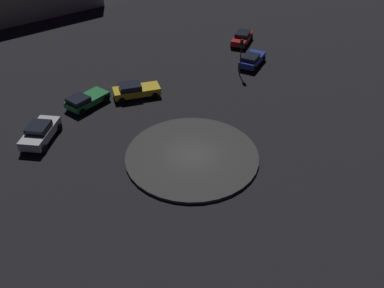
% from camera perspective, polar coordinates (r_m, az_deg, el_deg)
% --- Properties ---
extents(ground_plane, '(118.81, 118.81, 0.00)m').
position_cam_1_polar(ground_plane, '(29.78, -0.00, -1.90)').
color(ground_plane, black).
extents(roundabout_island, '(10.39, 10.39, 0.24)m').
position_cam_1_polar(roundabout_island, '(29.70, -0.00, -1.72)').
color(roundabout_island, '#383838').
rests_on(roundabout_island, ground_plane).
extents(car_blue, '(4.41, 2.76, 1.39)m').
position_cam_1_polar(car_blue, '(43.87, 8.95, 12.38)').
color(car_blue, '#1E38A5').
rests_on(car_blue, ground_plane).
extents(car_yellow, '(3.83, 4.73, 1.43)m').
position_cam_1_polar(car_yellow, '(37.54, -8.48, 7.99)').
color(car_yellow, gold).
rests_on(car_yellow, ground_plane).
extents(car_red, '(4.55, 2.39, 1.42)m').
position_cam_1_polar(car_red, '(49.60, 7.51, 15.48)').
color(car_red, red).
rests_on(car_red, ground_plane).
extents(car_green, '(4.39, 3.34, 1.30)m').
position_cam_1_polar(car_green, '(36.93, -15.60, 6.36)').
color(car_green, '#1E7238').
rests_on(car_green, ground_plane).
extents(car_silver, '(4.35, 2.45, 1.53)m').
position_cam_1_polar(car_silver, '(33.43, -21.76, 1.65)').
color(car_silver, silver).
rests_on(car_silver, ground_plane).
extents(traffic_light_west, '(0.37, 0.32, 3.95)m').
position_cam_1_polar(traffic_light_west, '(40.74, 7.36, 13.76)').
color(traffic_light_west, '#2D2D2D').
rests_on(traffic_light_west, ground_plane).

